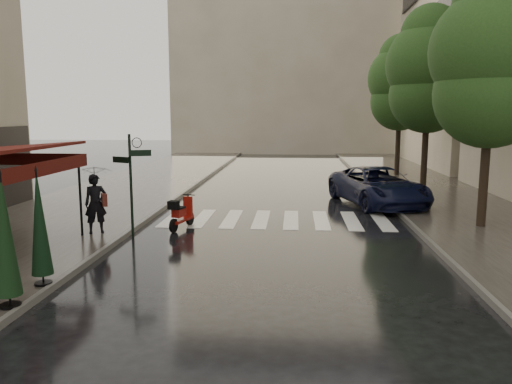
# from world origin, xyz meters

# --- Properties ---
(ground) EXTENTS (120.00, 120.00, 0.00)m
(ground) POSITION_xyz_m (0.00, 0.00, 0.00)
(ground) COLOR black
(ground) RESTS_ON ground
(sidewalk_near) EXTENTS (6.00, 60.00, 0.12)m
(sidewalk_near) POSITION_xyz_m (-4.50, 12.00, 0.06)
(sidewalk_near) COLOR #38332D
(sidewalk_near) RESTS_ON ground
(sidewalk_far) EXTENTS (5.50, 60.00, 0.12)m
(sidewalk_far) POSITION_xyz_m (10.25, 12.00, 0.06)
(sidewalk_far) COLOR #38332D
(sidewalk_far) RESTS_ON ground
(curb_near) EXTENTS (0.12, 60.00, 0.16)m
(curb_near) POSITION_xyz_m (-1.45, 12.00, 0.07)
(curb_near) COLOR #595651
(curb_near) RESTS_ON ground
(curb_far) EXTENTS (0.12, 60.00, 0.16)m
(curb_far) POSITION_xyz_m (7.45, 12.00, 0.07)
(curb_far) COLOR #595651
(curb_far) RESTS_ON ground
(crosswalk) EXTENTS (7.85, 3.20, 0.01)m
(crosswalk) POSITION_xyz_m (2.98, 6.00, 0.01)
(crosswalk) COLOR silver
(crosswalk) RESTS_ON ground
(signpost) EXTENTS (1.17, 0.29, 3.10)m
(signpost) POSITION_xyz_m (-1.19, 3.00, 1.83)
(signpost) COLOR black
(signpost) RESTS_ON ground
(haussmann_far) EXTENTS (8.00, 16.00, 18.50)m
(haussmann_far) POSITION_xyz_m (16.50, 26.00, 9.25)
(haussmann_far) COLOR tan
(haussmann_far) RESTS_ON ground
(backdrop_building) EXTENTS (22.00, 6.00, 20.00)m
(backdrop_building) POSITION_xyz_m (3.00, 38.00, 10.00)
(backdrop_building) COLOR tan
(backdrop_building) RESTS_ON ground
(tree_near) EXTENTS (3.80, 3.80, 7.99)m
(tree_near) POSITION_xyz_m (9.60, 5.00, 5.32)
(tree_near) COLOR black
(tree_near) RESTS_ON sidewalk_far
(tree_mid) EXTENTS (3.80, 3.80, 8.34)m
(tree_mid) POSITION_xyz_m (9.50, 12.00, 5.59)
(tree_mid) COLOR black
(tree_mid) RESTS_ON sidewalk_far
(tree_far) EXTENTS (3.80, 3.80, 8.16)m
(tree_far) POSITION_xyz_m (9.70, 19.00, 5.46)
(tree_far) COLOR black
(tree_far) RESTS_ON sidewalk_far
(pedestrian_with_umbrella) EXTENTS (1.45, 1.46, 2.52)m
(pedestrian_with_umbrella) POSITION_xyz_m (-2.33, 3.09, 1.79)
(pedestrian_with_umbrella) COLOR black
(pedestrian_with_umbrella) RESTS_ON sidewalk_near
(scooter) EXTENTS (0.66, 1.57, 1.05)m
(scooter) POSITION_xyz_m (-0.02, 4.29, 0.49)
(scooter) COLOR black
(scooter) RESTS_ON ground
(parked_car) EXTENTS (3.97, 6.03, 1.54)m
(parked_car) POSITION_xyz_m (7.00, 9.21, 0.77)
(parked_car) COLOR black
(parked_car) RESTS_ON ground
(parasol_front) EXTENTS (0.44, 0.44, 2.47)m
(parasol_front) POSITION_xyz_m (-1.65, -1.50, 1.45)
(parasol_front) COLOR black
(parasol_front) RESTS_ON sidewalk_near
(parasol_back) EXTENTS (0.48, 0.48, 2.54)m
(parasol_back) POSITION_xyz_m (-1.65, -2.74, 1.49)
(parasol_back) COLOR black
(parasol_back) RESTS_ON sidewalk_near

